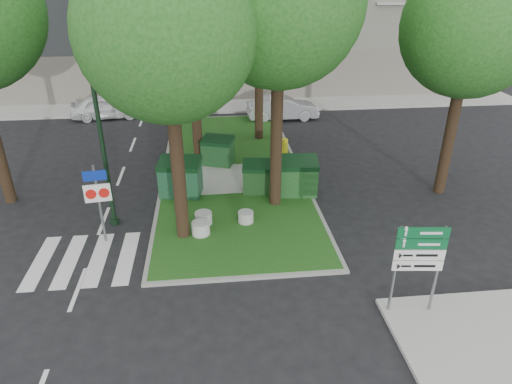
{
  "coord_description": "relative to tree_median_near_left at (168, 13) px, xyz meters",
  "views": [
    {
      "loc": [
        -0.42,
        -11.18,
        8.56
      ],
      "look_at": [
        0.96,
        1.79,
        2.0
      ],
      "focal_mm": 32.0,
      "sensor_mm": 36.0,
      "label": 1
    }
  ],
  "objects": [
    {
      "name": "median_island",
      "position": [
        1.91,
        5.44,
        -7.26
      ],
      "size": [
        6.0,
        16.0,
        0.12
      ],
      "primitive_type": "cube",
      "color": "#1D4B15",
      "rests_on": "ground"
    },
    {
      "name": "dumpster_d",
      "position": [
        4.41,
        2.74,
        -6.47
      ],
      "size": [
        1.73,
        1.29,
        1.52
      ],
      "rotation": [
        0.0,
        0.0,
        -0.09
      ],
      "color": "#144316",
      "rests_on": "median_island"
    },
    {
      "name": "bollard_left",
      "position": [
        0.61,
        0.64,
        -6.98
      ],
      "size": [
        0.62,
        0.62,
        0.44
      ],
      "primitive_type": "cylinder",
      "color": "#A1A09C",
      "rests_on": "median_island"
    },
    {
      "name": "litter_bin",
      "position": [
        4.61,
        7.21,
        -6.85
      ],
      "size": [
        0.39,
        0.39,
        0.69
      ],
      "primitive_type": "cylinder",
      "color": "yellow",
      "rests_on": "median_island"
    },
    {
      "name": "building_sidewalk",
      "position": [
        1.41,
        15.94,
        -7.26
      ],
      "size": [
        42.0,
        3.0,
        0.12
      ],
      "primitive_type": "cube",
      "color": "#999993",
      "rests_on": "ground"
    },
    {
      "name": "tree_median_near_left",
      "position": [
        0.0,
        0.0,
        0.0
      ],
      "size": [
        5.2,
        5.2,
        10.53
      ],
      "color": "black",
      "rests_on": "ground"
    },
    {
      "name": "bollard_right",
      "position": [
        2.14,
        0.6,
        -7.0
      ],
      "size": [
        0.56,
        0.56,
        0.4
      ],
      "primitive_type": "cylinder",
      "color": "#9FA09B",
      "rests_on": "median_island"
    },
    {
      "name": "bollard_mid",
      "position": [
        0.51,
        -0.06,
        -6.97
      ],
      "size": [
        0.63,
        0.63,
        0.45
      ],
      "primitive_type": "cylinder",
      "color": "#B0AFAA",
      "rests_on": "median_island"
    },
    {
      "name": "tree_median_mid",
      "position": [
        0.5,
        6.5,
        -0.34
      ],
      "size": [
        4.8,
        4.8,
        9.99
      ],
      "color": "black",
      "rests_on": "ground"
    },
    {
      "name": "tree_street_right",
      "position": [
        10.5,
        2.5,
        -0.33
      ],
      "size": [
        5.0,
        5.0,
        10.06
      ],
      "color": "black",
      "rests_on": "ground"
    },
    {
      "name": "dumpster_b",
      "position": [
        1.33,
        6.1,
        -6.56
      ],
      "size": [
        1.67,
        1.41,
        1.32
      ],
      "rotation": [
        0.0,
        0.0,
        -0.34
      ],
      "color": "#103915",
      "rests_on": "median_island"
    },
    {
      "name": "directional_sign",
      "position": [
        6.15,
        -4.56,
        -5.46
      ],
      "size": [
        1.3,
        0.21,
        2.61
      ],
      "rotation": [
        0.0,
        0.0,
        -0.11
      ],
      "color": "slate",
      "rests_on": "sidewalk_corner"
    },
    {
      "name": "median_kerb",
      "position": [
        1.91,
        5.44,
        -7.27
      ],
      "size": [
        6.3,
        16.3,
        0.1
      ],
      "primitive_type": "cube",
      "color": "gray",
      "rests_on": "ground"
    },
    {
      "name": "sidewalk_corner",
      "position": [
        7.91,
        -6.06,
        -7.26
      ],
      "size": [
        5.0,
        4.0,
        0.12
      ],
      "primitive_type": "cube",
      "color": "#999993",
      "rests_on": "ground"
    },
    {
      "name": "ground",
      "position": [
        1.41,
        -2.56,
        -7.32
      ],
      "size": [
        120.0,
        120.0,
        0.0
      ],
      "primitive_type": "plane",
      "color": "black",
      "rests_on": "ground"
    },
    {
      "name": "zebra_crossing",
      "position": [
        -2.34,
        -1.06,
        -7.31
      ],
      "size": [
        5.0,
        3.0,
        0.01
      ],
      "primitive_type": "cube",
      "color": "silver",
      "rests_on": "ground"
    },
    {
      "name": "street_lamp",
      "position": [
        -2.64,
        1.17,
        -3.45
      ],
      "size": [
        0.49,
        0.49,
        6.14
      ],
      "color": "black",
      "rests_on": "ground"
    },
    {
      "name": "car_white",
      "position": [
        -5.24,
        14.32,
        -6.61
      ],
      "size": [
        4.34,
        2.16,
        1.42
      ],
      "primitive_type": "imported",
      "rotation": [
        0.0,
        0.0,
        1.69
      ],
      "color": "white",
      "rests_on": "ground"
    },
    {
      "name": "car_silver",
      "position": [
        5.44,
        12.94,
        -6.61
      ],
      "size": [
        4.35,
        1.68,
        1.41
      ],
      "primitive_type": "imported",
      "rotation": [
        0.0,
        0.0,
        1.61
      ],
      "color": "#A1A2A9",
      "rests_on": "ground"
    },
    {
      "name": "dumpster_c",
      "position": [
        2.93,
        3.06,
        -6.58
      ],
      "size": [
        1.49,
        1.13,
        1.29
      ],
      "rotation": [
        0.0,
        0.0,
        -0.12
      ],
      "color": "black",
      "rests_on": "median_island"
    },
    {
      "name": "dumpster_a",
      "position": [
        -0.27,
        3.13,
        -6.46
      ],
      "size": [
        1.83,
        1.44,
        1.54
      ],
      "rotation": [
        0.0,
        0.0,
        -0.18
      ],
      "color": "#103C21",
      "rests_on": "median_island"
    },
    {
      "name": "traffic_sign_pole",
      "position": [
        -2.75,
        -0.0,
        -5.5
      ],
      "size": [
        0.85,
        0.15,
        2.83
      ],
      "rotation": [
        0.0,
        0.0,
        0.13
      ],
      "color": "slate",
      "rests_on": "ground"
    }
  ]
}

